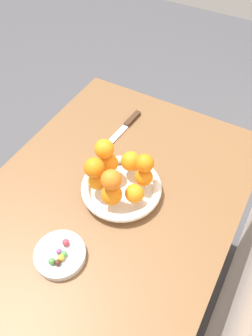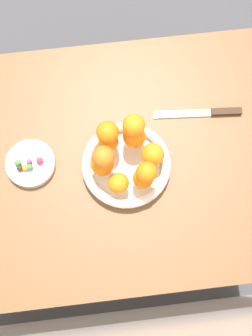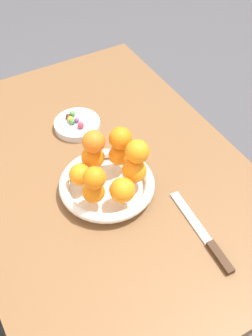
{
  "view_description": "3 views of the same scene",
  "coord_description": "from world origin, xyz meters",
  "views": [
    {
      "loc": [
        0.44,
        0.33,
        1.58
      ],
      "look_at": [
        -0.08,
        0.03,
        0.86
      ],
      "focal_mm": 35.0,
      "sensor_mm": 36.0,
      "label": 1
    },
    {
      "loc": [
        -0.04,
        0.33,
        1.9
      ],
      "look_at": [
        -0.07,
        0.05,
        0.85
      ],
      "focal_mm": 45.0,
      "sensor_mm": 36.0,
      "label": 2
    },
    {
      "loc": [
        -0.73,
        0.33,
        1.6
      ],
      "look_at": [
        -0.11,
        -0.01,
        0.84
      ],
      "focal_mm": 45.0,
      "sensor_mm": 36.0,
      "label": 3
    }
  ],
  "objects": [
    {
      "name": "candy_ball_5",
      "position": [
        0.19,
        -0.02,
        0.77
      ],
      "size": [
        0.02,
        0.02,
        0.02
      ],
      "primitive_type": "sphere",
      "color": "#8C4C99",
      "rests_on": "candy_dish"
    },
    {
      "name": "orange_6",
      "position": [
        -0.1,
        -0.05,
        0.87
      ],
      "size": [
        0.06,
        0.06,
        0.06
      ],
      "primitive_type": "sphere",
      "color": "orange",
      "rests_on": "orange_5"
    },
    {
      "name": "knife",
      "position": [
        -0.33,
        -0.11,
        0.75
      ],
      "size": [
        0.26,
        0.04,
        0.01
      ],
      "color": "#3F2819",
      "rests_on": "dining_table"
    },
    {
      "name": "dining_table",
      "position": [
        0.0,
        0.0,
        0.65
      ],
      "size": [
        1.1,
        0.76,
        0.74
      ],
      "color": "brown",
      "rests_on": "ground_plane"
    },
    {
      "name": "ground_plane",
      "position": [
        0.0,
        0.0,
        0.0
      ],
      "size": [
        6.0,
        6.0,
        0.0
      ],
      "primitive_type": "plane",
      "color": "#4C4C51"
    },
    {
      "name": "fruit_bowl",
      "position": [
        -0.07,
        0.02,
        0.76
      ],
      "size": [
        0.25,
        0.25,
        0.04
      ],
      "color": "white",
      "rests_on": "dining_table"
    },
    {
      "name": "candy_ball_2",
      "position": [
        0.21,
        -0.0,
        0.77
      ],
      "size": [
        0.02,
        0.02,
        0.02
      ],
      "primitive_type": "sphere",
      "color": "gold",
      "rests_on": "candy_dish"
    },
    {
      "name": "orange_0",
      "position": [
        -0.03,
        -0.04,
        0.81
      ],
      "size": [
        0.06,
        0.06,
        0.06
      ],
      "primitive_type": "sphere",
      "color": "orange",
      "rests_on": "fruit_bowl"
    },
    {
      "name": "candy_ball_1",
      "position": [
        0.16,
        -0.02,
        0.77
      ],
      "size": [
        0.02,
        0.02,
        0.02
      ],
      "primitive_type": "sphere",
      "color": "#C6384C",
      "rests_on": "candy_dish"
    },
    {
      "name": "orange_8",
      "position": [
        -0.03,
        -0.04,
        0.87
      ],
      "size": [
        0.06,
        0.06,
        0.06
      ],
      "primitive_type": "sphere",
      "color": "orange",
      "rests_on": "orange_0"
    },
    {
      "name": "orange_7",
      "position": [
        -0.02,
        0.03,
        0.87
      ],
      "size": [
        0.06,
        0.06,
        0.06
      ],
      "primitive_type": "sphere",
      "color": "orange",
      "rests_on": "orange_1"
    },
    {
      "name": "orange_1",
      "position": [
        -0.01,
        0.03,
        0.81
      ],
      "size": [
        0.06,
        0.06,
        0.06
      ],
      "primitive_type": "sphere",
      "color": "orange",
      "rests_on": "fruit_bowl"
    },
    {
      "name": "candy_ball_3",
      "position": [
        0.22,
        0.0,
        0.77
      ],
      "size": [
        0.02,
        0.02,
        0.02
      ],
      "primitive_type": "sphere",
      "color": "#472819",
      "rests_on": "candy_dish"
    },
    {
      "name": "orange_3",
      "position": [
        -0.11,
        0.08,
        0.81
      ],
      "size": [
        0.06,
        0.06,
        0.06
      ],
      "primitive_type": "sphere",
      "color": "orange",
      "rests_on": "fruit_bowl"
    },
    {
      "name": "orange_5",
      "position": [
        -0.1,
        -0.04,
        0.81
      ],
      "size": [
        0.06,
        0.06,
        0.06
      ],
      "primitive_type": "sphere",
      "color": "orange",
      "rests_on": "fruit_bowl"
    },
    {
      "name": "candy_ball_4",
      "position": [
        0.23,
        -0.02,
        0.77
      ],
      "size": [
        0.02,
        0.02,
        0.02
      ],
      "primitive_type": "sphere",
      "color": "#4C9947",
      "rests_on": "candy_dish"
    },
    {
      "name": "orange_2",
      "position": [
        -0.05,
        0.08,
        0.81
      ],
      "size": [
        0.06,
        0.06,
        0.06
      ],
      "primitive_type": "sphere",
      "color": "orange",
      "rests_on": "fruit_bowl"
    },
    {
      "name": "candy_dish",
      "position": [
        0.19,
        -0.02,
        0.75
      ],
      "size": [
        0.14,
        0.14,
        0.02
      ],
      "primitive_type": "cylinder",
      "color": "silver",
      "rests_on": "dining_table"
    },
    {
      "name": "candy_ball_0",
      "position": [
        0.19,
        0.0,
        0.77
      ],
      "size": [
        0.02,
        0.02,
        0.02
      ],
      "primitive_type": "sphere",
      "color": "#4C9947",
      "rests_on": "candy_dish"
    },
    {
      "name": "orange_4",
      "position": [
        -0.15,
        0.02,
        0.81
      ],
      "size": [
        0.06,
        0.06,
        0.06
      ],
      "primitive_type": "sphere",
      "color": "orange",
      "rests_on": "fruit_bowl"
    },
    {
      "name": "orange_9",
      "position": [
        -0.12,
        0.08,
        0.86
      ],
      "size": [
        0.06,
        0.06,
        0.06
      ],
      "primitive_type": "sphere",
      "color": "orange",
      "rests_on": "orange_3"
    }
  ]
}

